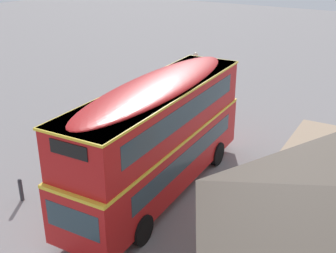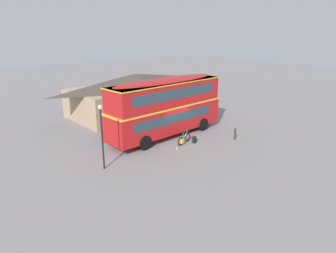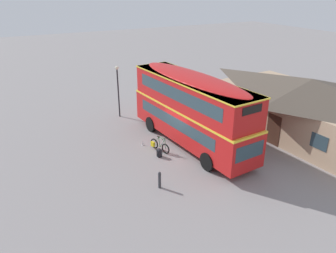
# 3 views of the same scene
# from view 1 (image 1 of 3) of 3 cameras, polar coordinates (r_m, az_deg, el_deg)

# --- Properties ---
(ground_plane) EXTENTS (120.00, 120.00, 0.00)m
(ground_plane) POSITION_cam_1_polar(r_m,az_deg,el_deg) (18.27, -3.60, -7.97)
(ground_plane) COLOR gray
(double_decker_bus) EXTENTS (10.78, 3.31, 4.79)m
(double_decker_bus) POSITION_cam_1_polar(r_m,az_deg,el_deg) (16.70, -1.18, -0.81)
(double_decker_bus) COLOR black
(double_decker_bus) RESTS_ON ground
(touring_bicycle) EXTENTS (1.69, 0.76, 1.06)m
(touring_bicycle) POSITION_cam_1_polar(r_m,az_deg,el_deg) (19.08, -6.68, -5.37)
(touring_bicycle) COLOR black
(touring_bicycle) RESTS_ON ground
(backpack_on_ground) EXTENTS (0.29, 0.31, 0.56)m
(backpack_on_ground) POSITION_cam_1_polar(r_m,az_deg,el_deg) (18.84, -8.99, -6.19)
(backpack_on_ground) COLOR black
(backpack_on_ground) RESTS_ON ground
(water_bottle_clear_plastic) EXTENTS (0.08, 0.08, 0.24)m
(water_bottle_clear_plastic) POSITION_cam_1_polar(r_m,az_deg,el_deg) (20.39, -5.77, -4.19)
(water_bottle_clear_plastic) COLOR silver
(water_bottle_clear_plastic) RESTS_ON ground
(street_lamp) EXTENTS (0.28, 0.28, 4.18)m
(street_lamp) POSITION_cam_1_polar(r_m,az_deg,el_deg) (23.55, 3.68, 6.27)
(street_lamp) COLOR black
(street_lamp) RESTS_ON ground
(kerb_bollard) EXTENTS (0.16, 0.16, 0.97)m
(kerb_bollard) POSITION_cam_1_polar(r_m,az_deg,el_deg) (18.01, -19.25, -8.01)
(kerb_bollard) COLOR #333338
(kerb_bollard) RESTS_ON ground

